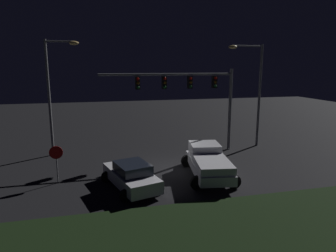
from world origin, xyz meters
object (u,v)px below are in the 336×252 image
object	(u,v)px
traffic_signal_gantry	(190,88)
street_lamp_right	(253,83)
car_sedan	(131,176)
stop_sign	(56,157)
pickup_truck	(208,160)
street_lamp_left	(55,85)

from	to	relation	value
traffic_signal_gantry	street_lamp_right	size ratio (longest dim) A/B	1.22
car_sedan	stop_sign	xyz separation A→B (m)	(-4.07, 1.76, 0.82)
pickup_truck	stop_sign	distance (m)	8.97
traffic_signal_gantry	stop_sign	xyz separation A→B (m)	(-9.42, -4.38, -3.47)
pickup_truck	street_lamp_right	world-z (taller)	street_lamp_right
traffic_signal_gantry	pickup_truck	bearing A→B (deg)	-95.52
traffic_signal_gantry	stop_sign	size ratio (longest dim) A/B	4.63
street_lamp_right	stop_sign	xyz separation A→B (m)	(-15.03, -4.93, -3.76)
pickup_truck	street_lamp_right	bearing A→B (deg)	-37.39
pickup_truck	car_sedan	xyz separation A→B (m)	(-4.83, -0.84, -0.26)
pickup_truck	street_lamp_left	xyz separation A→B (m)	(-9.44, 6.97, 4.36)
car_sedan	pickup_truck	bearing A→B (deg)	-95.91
pickup_truck	traffic_signal_gantry	distance (m)	6.68
street_lamp_right	stop_sign	bearing A→B (deg)	-161.86
street_lamp_left	traffic_signal_gantry	bearing A→B (deg)	-9.55
pickup_truck	car_sedan	bearing A→B (deg)	108.84
stop_sign	street_lamp_left	bearing A→B (deg)	95.02
car_sedan	stop_sign	world-z (taller)	stop_sign
car_sedan	traffic_signal_gantry	size ratio (longest dim) A/B	0.46
street_lamp_right	stop_sign	distance (m)	16.26
pickup_truck	street_lamp_right	distance (m)	9.51
pickup_truck	stop_sign	bearing A→B (deg)	93.09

